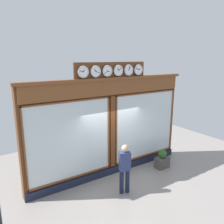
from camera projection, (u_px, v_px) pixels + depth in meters
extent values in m
plane|color=gray|center=(166.00, 214.00, 6.52)|extent=(14.00, 14.00, 0.00)
cube|color=#5B3319|center=(110.00, 128.00, 8.49)|extent=(6.50, 0.30, 3.61)
cube|color=#191E33|center=(112.00, 170.00, 8.74)|extent=(6.50, 0.08, 0.28)
cube|color=brown|center=(113.00, 88.00, 7.98)|extent=(6.37, 0.08, 0.51)
cube|color=brown|center=(112.00, 79.00, 7.92)|extent=(6.63, 0.20, 0.10)
cube|color=silver|center=(146.00, 125.00, 9.27)|extent=(2.90, 0.02, 2.60)
cube|color=brown|center=(147.00, 93.00, 8.94)|extent=(3.00, 0.04, 0.05)
cube|color=brown|center=(145.00, 155.00, 9.56)|extent=(3.00, 0.04, 0.05)
cube|color=brown|center=(171.00, 120.00, 10.05)|extent=(0.05, 0.04, 2.70)
cube|color=brown|center=(116.00, 131.00, 8.46)|extent=(0.05, 0.04, 2.70)
cube|color=silver|center=(71.00, 141.00, 7.50)|extent=(2.90, 0.02, 2.60)
cube|color=brown|center=(69.00, 102.00, 7.17)|extent=(3.00, 0.04, 0.05)
cube|color=brown|center=(73.00, 177.00, 7.79)|extent=(3.00, 0.04, 0.05)
cube|color=brown|center=(24.00, 151.00, 6.69)|extent=(0.05, 0.04, 2.70)
cube|color=brown|center=(109.00, 133.00, 8.27)|extent=(0.05, 0.04, 2.70)
cube|color=#5B3319|center=(112.00, 132.00, 8.37)|extent=(0.20, 0.10, 2.70)
cube|color=#5B3319|center=(112.00, 71.00, 7.89)|extent=(2.87, 0.06, 0.59)
cylinder|color=white|center=(138.00, 70.00, 8.44)|extent=(0.32, 0.02, 0.32)
torus|color=silver|center=(138.00, 70.00, 8.43)|extent=(0.40, 0.05, 0.40)
cube|color=black|center=(139.00, 69.00, 8.44)|extent=(0.08, 0.01, 0.06)
cube|color=black|center=(137.00, 69.00, 8.38)|extent=(0.13, 0.01, 0.08)
sphere|color=black|center=(139.00, 70.00, 8.42)|extent=(0.02, 0.02, 0.02)
cylinder|color=white|center=(129.00, 70.00, 8.19)|extent=(0.32, 0.02, 0.32)
torus|color=silver|center=(129.00, 70.00, 8.19)|extent=(0.40, 0.05, 0.40)
cube|color=black|center=(129.00, 69.00, 8.17)|extent=(0.04, 0.01, 0.09)
cube|color=black|center=(129.00, 68.00, 8.17)|extent=(0.05, 0.01, 0.13)
sphere|color=black|center=(129.00, 70.00, 8.18)|extent=(0.02, 0.02, 0.02)
cylinder|color=white|center=(118.00, 71.00, 7.95)|extent=(0.32, 0.02, 0.32)
torus|color=silver|center=(118.00, 71.00, 7.94)|extent=(0.40, 0.05, 0.40)
cube|color=black|center=(118.00, 69.00, 7.91)|extent=(0.05, 0.01, 0.09)
cube|color=black|center=(120.00, 69.00, 7.95)|extent=(0.12, 0.01, 0.09)
sphere|color=black|center=(119.00, 71.00, 7.93)|extent=(0.02, 0.02, 0.02)
cylinder|color=white|center=(107.00, 71.00, 7.70)|extent=(0.32, 0.02, 0.32)
torus|color=silver|center=(107.00, 71.00, 7.70)|extent=(0.39, 0.04, 0.39)
cube|color=black|center=(109.00, 71.00, 7.71)|extent=(0.09, 0.01, 0.04)
cube|color=black|center=(106.00, 72.00, 7.67)|extent=(0.12, 0.01, 0.09)
sphere|color=black|center=(108.00, 71.00, 7.69)|extent=(0.02, 0.02, 0.02)
cylinder|color=white|center=(96.00, 71.00, 7.46)|extent=(0.32, 0.02, 0.32)
torus|color=silver|center=(96.00, 71.00, 7.45)|extent=(0.40, 0.05, 0.40)
cube|color=black|center=(95.00, 70.00, 7.42)|extent=(0.06, 0.01, 0.08)
cube|color=black|center=(98.00, 72.00, 7.48)|extent=(0.13, 0.01, 0.06)
sphere|color=black|center=(96.00, 71.00, 7.44)|extent=(0.02, 0.02, 0.02)
cylinder|color=white|center=(83.00, 72.00, 7.21)|extent=(0.32, 0.02, 0.32)
torus|color=silver|center=(83.00, 72.00, 7.21)|extent=(0.40, 0.05, 0.40)
cube|color=black|center=(84.00, 71.00, 7.20)|extent=(0.05, 0.01, 0.09)
cube|color=black|center=(82.00, 71.00, 7.16)|extent=(0.13, 0.01, 0.05)
sphere|color=black|center=(83.00, 72.00, 7.20)|extent=(0.02, 0.02, 0.02)
cylinder|color=#191E38|center=(122.00, 182.00, 7.45)|extent=(0.14, 0.14, 0.82)
cylinder|color=#191E38|center=(127.00, 181.00, 7.49)|extent=(0.14, 0.14, 0.82)
cube|color=navy|center=(125.00, 161.00, 7.30)|extent=(0.42, 0.34, 0.62)
sphere|color=tan|center=(125.00, 148.00, 7.19)|extent=(0.22, 0.22, 0.22)
cube|color=#4C4742|center=(162.00, 163.00, 9.24)|extent=(0.56, 0.36, 0.43)
sphere|color=#285623|center=(162.00, 154.00, 9.15)|extent=(0.35, 0.35, 0.35)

